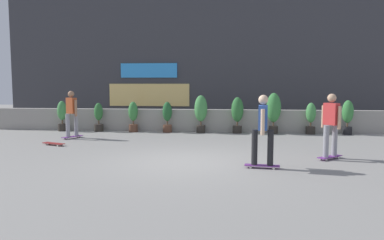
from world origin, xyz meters
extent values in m
plane|color=gray|center=(0.00, 0.00, 0.00)|extent=(48.00, 48.00, 0.00)
cube|color=gray|center=(0.00, 6.00, 0.45)|extent=(18.00, 0.40, 0.90)
cube|color=#38383D|center=(0.00, 10.00, 3.25)|extent=(20.00, 2.00, 6.50)
cube|color=#3399F2|center=(-2.86, 8.96, 2.60)|extent=(2.80, 0.08, 0.70)
cube|color=#F2CC72|center=(-2.86, 8.97, 1.40)|extent=(4.00, 0.06, 1.10)
cylinder|color=#2D2823|center=(-5.79, 5.55, 0.15)|extent=(0.36, 0.36, 0.30)
cylinder|color=brown|center=(-5.79, 5.55, 0.38)|extent=(0.06, 0.06, 0.15)
ellipsoid|color=#428C47|center=(-5.79, 5.55, 0.85)|extent=(0.39, 0.39, 0.79)
cylinder|color=#2D2823|center=(-4.24, 5.55, 0.15)|extent=(0.36, 0.36, 0.30)
cylinder|color=brown|center=(-4.24, 5.55, 0.38)|extent=(0.06, 0.06, 0.15)
ellipsoid|color=#2D6B33|center=(-4.24, 5.55, 0.81)|extent=(0.35, 0.35, 0.72)
cylinder|color=brown|center=(-2.79, 5.55, 0.15)|extent=(0.36, 0.36, 0.30)
cylinder|color=brown|center=(-2.79, 5.55, 0.38)|extent=(0.06, 0.06, 0.15)
ellipsoid|color=#387F3D|center=(-2.79, 5.55, 0.84)|extent=(0.38, 0.38, 0.78)
cylinder|color=brown|center=(-1.39, 5.55, 0.15)|extent=(0.36, 0.36, 0.30)
cylinder|color=brown|center=(-1.39, 5.55, 0.38)|extent=(0.06, 0.06, 0.15)
ellipsoid|color=#235B2D|center=(-1.39, 5.55, 0.84)|extent=(0.38, 0.38, 0.78)
cylinder|color=#2D2823|center=(-0.04, 5.55, 0.15)|extent=(0.36, 0.36, 0.30)
cylinder|color=brown|center=(-0.04, 5.55, 0.38)|extent=(0.06, 0.06, 0.15)
ellipsoid|color=#428C47|center=(-0.04, 5.55, 0.97)|extent=(0.51, 0.51, 1.04)
cylinder|color=#2D2823|center=(1.40, 5.55, 0.15)|extent=(0.36, 0.36, 0.30)
cylinder|color=brown|center=(1.40, 5.55, 0.38)|extent=(0.06, 0.06, 0.15)
ellipsoid|color=#2D6B33|center=(1.40, 5.55, 0.94)|extent=(0.47, 0.47, 0.97)
cylinder|color=#2D2823|center=(2.81, 5.55, 0.15)|extent=(0.36, 0.36, 0.30)
cylinder|color=brown|center=(2.81, 5.55, 0.38)|extent=(0.06, 0.06, 0.15)
ellipsoid|color=#387F3D|center=(2.81, 5.55, 1.02)|extent=(0.56, 0.56, 1.14)
cylinder|color=#2D2823|center=(4.23, 5.55, 0.15)|extent=(0.36, 0.36, 0.30)
cylinder|color=brown|center=(4.23, 5.55, 0.38)|extent=(0.06, 0.06, 0.15)
ellipsoid|color=#428C47|center=(4.23, 5.55, 0.83)|extent=(0.38, 0.38, 0.77)
cylinder|color=black|center=(5.61, 5.55, 0.15)|extent=(0.36, 0.36, 0.30)
cylinder|color=brown|center=(5.61, 5.55, 0.38)|extent=(0.06, 0.06, 0.15)
ellipsoid|color=#387F3D|center=(5.61, 5.55, 0.88)|extent=(0.43, 0.43, 0.87)
cube|color=#72338C|center=(3.67, 0.60, 0.07)|extent=(0.74, 0.67, 0.02)
cylinder|color=silver|center=(3.82, 0.83, 0.03)|extent=(0.06, 0.06, 0.06)
cylinder|color=silver|center=(3.92, 0.71, 0.03)|extent=(0.06, 0.06, 0.06)
cylinder|color=silver|center=(3.42, 0.50, 0.03)|extent=(0.06, 0.06, 0.06)
cylinder|color=silver|center=(3.53, 0.37, 0.03)|extent=(0.06, 0.06, 0.06)
cylinder|color=gray|center=(3.81, 0.72, 0.49)|extent=(0.14, 0.14, 0.82)
cylinder|color=gray|center=(3.54, 0.49, 0.49)|extent=(0.14, 0.14, 0.82)
cube|color=red|center=(3.67, 0.60, 1.18)|extent=(0.39, 0.40, 0.56)
sphere|color=tan|center=(3.67, 0.60, 1.59)|extent=(0.22, 0.22, 0.22)
cylinder|color=tan|center=(3.52, 0.78, 1.10)|extent=(0.09, 0.09, 0.58)
cylinder|color=tan|center=(3.83, 0.43, 1.10)|extent=(0.09, 0.09, 0.58)
cube|color=#72338C|center=(-4.50, 3.53, 0.07)|extent=(0.56, 0.80, 0.02)
cylinder|color=silver|center=(-4.44, 3.79, 0.03)|extent=(0.05, 0.06, 0.06)
cylinder|color=silver|center=(-4.30, 3.71, 0.03)|extent=(0.05, 0.06, 0.06)
cylinder|color=silver|center=(-4.69, 3.34, 0.03)|extent=(0.05, 0.06, 0.06)
cylinder|color=silver|center=(-4.55, 3.26, 0.03)|extent=(0.05, 0.06, 0.06)
cylinder|color=gray|center=(-4.41, 3.68, 0.49)|extent=(0.14, 0.14, 0.82)
cylinder|color=gray|center=(-4.58, 3.37, 0.49)|extent=(0.14, 0.14, 0.82)
cube|color=#B24C26|center=(-4.50, 3.53, 1.18)|extent=(0.41, 0.35, 0.56)
sphere|color=#9E7051|center=(-4.50, 3.53, 1.59)|extent=(0.22, 0.22, 0.22)
cylinder|color=#9E7051|center=(-4.70, 3.64, 1.10)|extent=(0.09, 0.09, 0.58)
cylinder|color=#9E7051|center=(-4.29, 3.41, 1.10)|extent=(0.09, 0.09, 0.58)
cube|color=#72338C|center=(1.83, -0.62, 0.07)|extent=(0.82, 0.29, 0.02)
cylinder|color=silver|center=(2.10, -0.57, 0.03)|extent=(0.06, 0.04, 0.06)
cylinder|color=silver|center=(2.08, -0.73, 0.03)|extent=(0.06, 0.04, 0.06)
cylinder|color=silver|center=(1.59, -0.52, 0.03)|extent=(0.06, 0.04, 0.06)
cylinder|color=silver|center=(1.57, -0.67, 0.03)|extent=(0.06, 0.04, 0.06)
cylinder|color=black|center=(2.01, -0.64, 0.49)|extent=(0.14, 0.14, 0.82)
cylinder|color=black|center=(1.66, -0.60, 0.49)|extent=(0.14, 0.14, 0.82)
cube|color=#3359B2|center=(1.83, -0.62, 1.18)|extent=(0.24, 0.38, 0.56)
sphere|color=beige|center=(1.83, -0.62, 1.59)|extent=(0.22, 0.22, 0.22)
cylinder|color=beige|center=(1.86, -0.39, 1.10)|extent=(0.09, 0.09, 0.58)
cylinder|color=beige|center=(1.81, -0.86, 1.10)|extent=(0.09, 0.09, 0.58)
cube|color=maroon|center=(-4.46, 2.00, 0.07)|extent=(0.82, 0.47, 0.02)
cylinder|color=silver|center=(-4.19, 1.98, 0.03)|extent=(0.06, 0.05, 0.06)
cylinder|color=silver|center=(-4.25, 1.83, 0.03)|extent=(0.06, 0.05, 0.06)
cylinder|color=silver|center=(-4.68, 2.17, 0.03)|extent=(0.06, 0.05, 0.06)
cylinder|color=silver|center=(-4.73, 2.02, 0.03)|extent=(0.06, 0.05, 0.06)
camera|label=1|loc=(1.04, -9.22, 1.94)|focal=34.94mm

